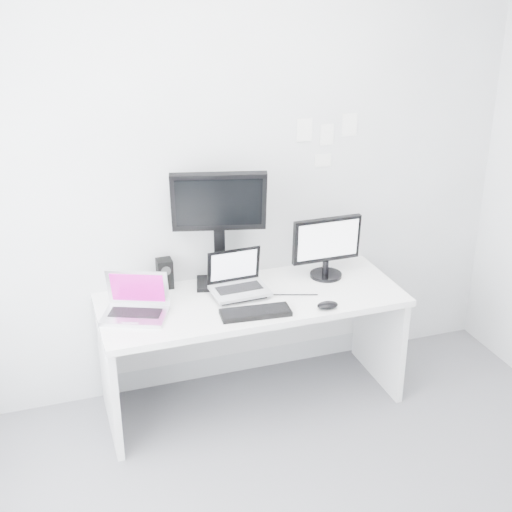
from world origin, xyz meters
name	(u,v)px	position (x,y,z in m)	size (l,w,h in m)	color
back_wall	(233,180)	(0.00, 1.60, 1.35)	(3.60, 3.60, 0.00)	silver
desk	(252,350)	(0.00, 1.25, 0.36)	(1.80, 0.70, 0.73)	white
macbook	(133,296)	(-0.70, 1.22, 0.86)	(0.35, 0.26, 0.26)	#B4B5BA
speaker	(165,273)	(-0.46, 1.54, 0.82)	(0.09, 0.09, 0.18)	black
dell_laptop	(240,275)	(-0.06, 1.28, 0.87)	(0.33, 0.26, 0.27)	#B3B6BB
rear_monitor	(219,227)	(-0.13, 1.47, 1.11)	(0.55, 0.20, 0.75)	black
samsung_monitor	(327,247)	(0.53, 1.38, 0.93)	(0.44, 0.20, 0.40)	black
keyboard	(256,313)	(-0.05, 1.03, 0.74)	(0.40, 0.14, 0.03)	black
mouse	(328,305)	(0.37, 0.97, 0.75)	(0.13, 0.08, 0.04)	black
wall_note_0	(304,130)	(0.45, 1.59, 1.62)	(0.10, 0.00, 0.14)	white
wall_note_1	(327,135)	(0.60, 1.59, 1.58)	(0.09, 0.00, 0.13)	white
wall_note_2	(350,125)	(0.75, 1.59, 1.63)	(0.10, 0.00, 0.14)	white
wall_note_3	(323,160)	(0.58, 1.59, 1.42)	(0.11, 0.00, 0.08)	white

